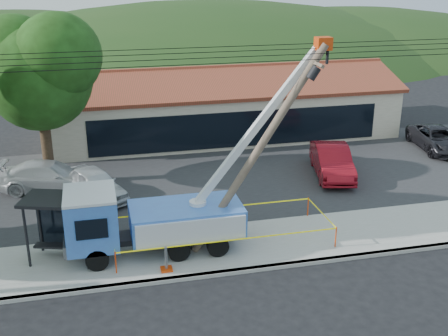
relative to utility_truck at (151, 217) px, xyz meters
The scene contains 16 objects.
ground 5.35m from the utility_truck, 58.56° to the right, with size 120.00×120.00×0.00m, color black.
curb 3.81m from the utility_truck, 40.18° to the right, with size 60.00×0.25×0.15m, color #9D9C93.
sidewalk 3.10m from the utility_truck, ahead, with size 60.00×4.00×0.15m, color #9D9C93.
parking_lot 8.26m from the utility_truck, 70.90° to the left, with size 60.00×12.00×0.10m, color #28282B.
strip_mall 17.00m from the utility_truck, 66.96° to the left, with size 22.50×8.53×4.67m.
tree_lot 10.71m from the utility_truck, 116.66° to the left, with size 6.30×5.60×8.94m.
hill_center 52.24m from the utility_truck, 75.98° to the left, with size 89.60×64.00×32.00m, color #1F3E16.
hill_east 60.29m from the utility_truck, 57.20° to the left, with size 72.80×52.00×26.00m, color #1F3E16.
utility_truck is the anchor object (origin of this frame).
leaning_pole 5.39m from the utility_truck, ahead, with size 5.40×1.77×8.22m.
bus_shelter 3.38m from the utility_truck, behind, with size 3.09×2.43×2.61m.
caution_tape 3.03m from the utility_truck, ahead, with size 8.87×3.12×0.90m.
car_silver 6.64m from the utility_truck, 108.93° to the left, with size 1.77×4.40×1.50m, color silver.
car_red 12.34m from the utility_truck, 30.81° to the left, with size 1.75×5.03×1.66m, color maroon.
car_white 8.92m from the utility_truck, 119.20° to the left, with size 2.09×5.15×1.49m, color silver.
car_dark 20.71m from the utility_truck, 25.38° to the left, with size 2.33×5.05×1.40m, color black.
Camera 1 is at (-4.48, -15.84, 11.20)m, focal length 45.00 mm.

